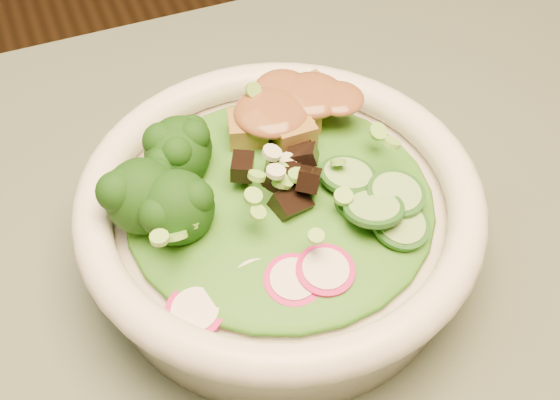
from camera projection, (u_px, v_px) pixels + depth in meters
name	position (u px, v px, depth m)	size (l,w,h in m)	color
salad_bowl	(280.00, 220.00, 0.45)	(0.23, 0.23, 0.06)	silver
lettuce_bed	(280.00, 199.00, 0.44)	(0.17, 0.17, 0.02)	#1B5A13
broccoli_florets	(183.00, 180.00, 0.43)	(0.07, 0.06, 0.04)	black
radish_slices	(275.00, 279.00, 0.40)	(0.09, 0.03, 0.02)	#AE0D56
cucumber_slices	(382.00, 196.00, 0.42)	(0.06, 0.06, 0.03)	#8BC06A
mushroom_heap	(282.00, 172.00, 0.43)	(0.06, 0.06, 0.03)	black
tofu_cubes	(290.00, 121.00, 0.46)	(0.08, 0.05, 0.03)	olive
peanut_sauce	(291.00, 107.00, 0.46)	(0.06, 0.05, 0.01)	brown
scallion_garnish	(280.00, 175.00, 0.42)	(0.16, 0.16, 0.02)	#76BC42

